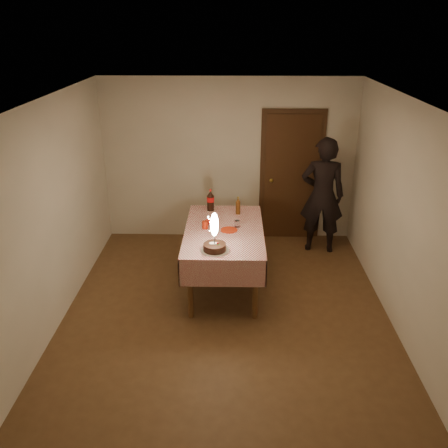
{
  "coord_description": "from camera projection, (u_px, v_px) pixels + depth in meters",
  "views": [
    {
      "loc": [
        0.08,
        -5.07,
        3.37
      ],
      "look_at": [
        -0.04,
        0.52,
        0.95
      ],
      "focal_mm": 38.0,
      "sensor_mm": 36.0,
      "label": 1
    }
  ],
  "objects": [
    {
      "name": "clear_cup",
      "position": [
        237.0,
        224.0,
        6.23
      ],
      "size": [
        0.07,
        0.07,
        0.09
      ],
      "primitive_type": "cylinder",
      "color": "silver",
      "rests_on": "dining_table"
    },
    {
      "name": "photographer",
      "position": [
        322.0,
        195.0,
        7.2
      ],
      "size": [
        0.71,
        0.51,
        1.81
      ],
      "color": "black",
      "rests_on": "ground"
    },
    {
      "name": "red_cup",
      "position": [
        205.0,
        225.0,
        6.19
      ],
      "size": [
        0.08,
        0.08,
        0.1
      ],
      "primitive_type": "cylinder",
      "color": "red",
      "rests_on": "dining_table"
    },
    {
      "name": "ground",
      "position": [
        226.0,
        309.0,
        5.99
      ],
      "size": [
        4.0,
        4.5,
        0.01
      ],
      "primitive_type": "cube",
      "color": "brown",
      "rests_on": "ground"
    },
    {
      "name": "dining_table",
      "position": [
        224.0,
        237.0,
        6.22
      ],
      "size": [
        1.02,
        1.72,
        0.85
      ],
      "color": "brown",
      "rests_on": "ground"
    },
    {
      "name": "birthday_cake",
      "position": [
        215.0,
        241.0,
        5.56
      ],
      "size": [
        0.34,
        0.34,
        0.48
      ],
      "color": "white",
      "rests_on": "dining_table"
    },
    {
      "name": "amber_bottle_right",
      "position": [
        238.0,
        206.0,
        6.62
      ],
      "size": [
        0.06,
        0.06,
        0.25
      ],
      "color": "#512A0D",
      "rests_on": "dining_table"
    },
    {
      "name": "room_shell",
      "position": [
        230.0,
        183.0,
        5.41
      ],
      "size": [
        4.04,
        4.54,
        2.62
      ],
      "color": "beige",
      "rests_on": "ground"
    },
    {
      "name": "red_plate",
      "position": [
        229.0,
        230.0,
        6.15
      ],
      "size": [
        0.22,
        0.22,
        0.01
      ],
      "primitive_type": "cylinder",
      "color": "red",
      "rests_on": "dining_table"
    },
    {
      "name": "cola_bottle",
      "position": [
        210.0,
        200.0,
        6.73
      ],
      "size": [
        0.1,
        0.1,
        0.32
      ],
      "color": "black",
      "rests_on": "dining_table"
    },
    {
      "name": "napkin_stack",
      "position": [
        211.0,
        222.0,
        6.38
      ],
      "size": [
        0.15,
        0.15,
        0.02
      ],
      "primitive_type": "cube",
      "color": "red",
      "rests_on": "dining_table"
    }
  ]
}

